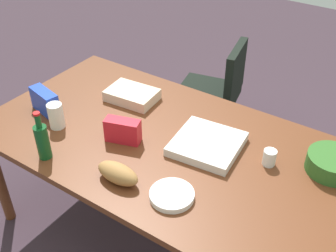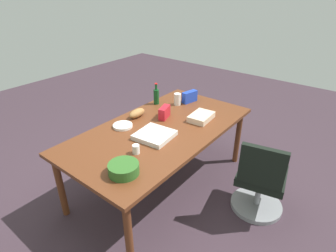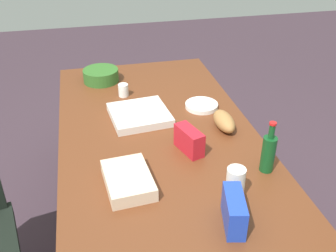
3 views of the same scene
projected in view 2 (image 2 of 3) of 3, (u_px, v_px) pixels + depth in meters
The scene contains 13 objects.
ground_plane at pixel (161, 184), 3.47m from camera, with size 10.00×10.00×0.00m, color #3C2C35.
conference_table at pixel (161, 133), 3.12m from camera, with size 2.24×1.18×0.80m.
office_chair at pixel (260, 184), 2.91m from camera, with size 0.57×0.57×0.91m.
paper_cup at pixel (136, 149), 2.62m from camera, with size 0.07×0.07×0.09m, color white.
chip_bag_red at pixel (164, 112), 3.29m from camera, with size 0.20×0.08×0.14m, color red.
pizza_box at pixel (155, 135), 2.90m from camera, with size 0.36×0.36×0.05m, color silver.
mayo_jar at pixel (177, 99), 3.64m from camera, with size 0.09×0.09×0.16m, color white.
salad_bowl at pixel (124, 169), 2.34m from camera, with size 0.27×0.27×0.10m, color #2F6224.
sheet_cake at pixel (201, 117), 3.26m from camera, with size 0.32×0.22×0.07m, color beige.
wine_bottle at pixel (156, 96), 3.64m from camera, with size 0.08×0.08×0.29m.
paper_plate_stack at pixel (123, 126), 3.11m from camera, with size 0.22×0.22×0.03m, color white.
bread_loaf at pixel (137, 113), 3.32m from camera, with size 0.24×0.11×0.10m, color #A1703C.
chip_bag_blue at pixel (190, 97), 3.72m from camera, with size 0.22×0.08×0.15m, color blue.
Camera 2 is at (2.08, 1.75, 2.27)m, focal length 29.41 mm.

